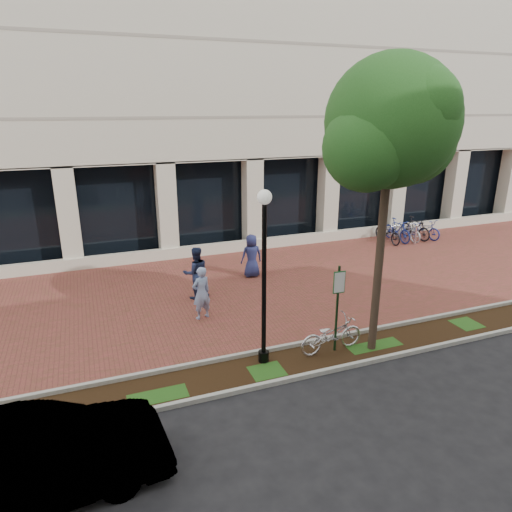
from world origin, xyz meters
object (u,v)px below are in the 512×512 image
object	(u,v)px
locked_bicycle	(331,335)
bollard	(416,234)
parking_sign	(338,298)
pedestrian_mid	(196,273)
bike_rack_cluster	(406,230)
sedan_near_curb	(33,462)
pedestrian_left	(201,293)
street_tree	(392,131)
lamppost	(264,270)
pedestrian_right	(252,256)

from	to	relation	value
locked_bicycle	bollard	world-z (taller)	bollard
bollard	parking_sign	bearing A→B (deg)	-139.59
pedestrian_mid	bike_rack_cluster	world-z (taller)	pedestrian_mid
pedestrian_mid	sedan_near_curb	xyz separation A→B (m)	(-4.64, -7.48, -0.19)
locked_bicycle	pedestrian_left	distance (m)	4.32
street_tree	bollard	size ratio (longest dim) A/B	7.51
pedestrian_mid	bike_rack_cluster	size ratio (longest dim) A/B	0.60
sedan_near_curb	lamppost	bearing A→B (deg)	-67.66
parking_sign	locked_bicycle	world-z (taller)	parking_sign
parking_sign	sedan_near_curb	xyz separation A→B (m)	(-7.32, -2.52, -0.83)
pedestrian_left	bike_rack_cluster	size ratio (longest dim) A/B	0.56
pedestrian_left	pedestrian_right	world-z (taller)	pedestrian_left
street_tree	pedestrian_left	distance (m)	7.31
locked_bicycle	bollard	size ratio (longest dim) A/B	1.87
parking_sign	street_tree	world-z (taller)	street_tree
bollard	bike_rack_cluster	size ratio (longest dim) A/B	0.33
locked_bicycle	sedan_near_curb	distance (m)	7.64
pedestrian_left	pedestrian_right	bearing A→B (deg)	-150.69
pedestrian_right	sedan_near_curb	size ratio (longest dim) A/B	0.38
pedestrian_mid	parking_sign	bearing A→B (deg)	117.65
locked_bicycle	pedestrian_left	world-z (taller)	pedestrian_left
pedestrian_right	street_tree	bearing A→B (deg)	101.83
parking_sign	pedestrian_right	xyz separation A→B (m)	(-0.13, 6.28, -0.72)
pedestrian_right	bollard	xyz separation A→B (m)	(8.98, 1.26, -0.34)
pedestrian_mid	bike_rack_cluster	bearing A→B (deg)	-164.38
pedestrian_mid	bollard	bearing A→B (deg)	-168.15
locked_bicycle	pedestrian_mid	bearing A→B (deg)	23.68
pedestrian_left	pedestrian_mid	size ratio (longest dim) A/B	0.93
bollard	pedestrian_left	bearing A→B (deg)	-160.21
street_tree	sedan_near_curb	size ratio (longest dim) A/B	1.70
street_tree	locked_bicycle	size ratio (longest dim) A/B	4.02
locked_bicycle	bike_rack_cluster	distance (m)	12.33
bollard	sedan_near_curb	distance (m)	19.04
street_tree	pedestrian_mid	size ratio (longest dim) A/B	4.12
parking_sign	pedestrian_left	distance (m)	4.46
locked_bicycle	sedan_near_curb	bearing A→B (deg)	105.78
lamppost	sedan_near_curb	distance (m)	6.20
pedestrian_right	bollard	bearing A→B (deg)	-170.71
locked_bicycle	pedestrian_right	world-z (taller)	pedestrian_right
locked_bicycle	lamppost	bearing A→B (deg)	81.65
lamppost	bike_rack_cluster	bearing A→B (deg)	36.67
lamppost	pedestrian_right	bearing A→B (deg)	72.51
pedestrian_left	pedestrian_mid	world-z (taller)	pedestrian_mid
parking_sign	sedan_near_curb	bearing A→B (deg)	-157.47
pedestrian_left	sedan_near_curb	xyz separation A→B (m)	(-4.40, -5.82, -0.12)
lamppost	bike_rack_cluster	world-z (taller)	lamppost
pedestrian_left	locked_bicycle	bearing A→B (deg)	112.82
pedestrian_mid	sedan_near_curb	size ratio (longest dim) A/B	0.41
bike_rack_cluster	sedan_near_curb	size ratio (longest dim) A/B	0.68
parking_sign	street_tree	distance (m)	4.44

